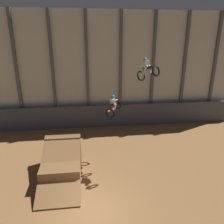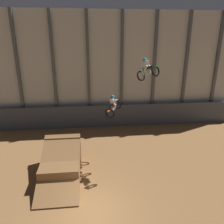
% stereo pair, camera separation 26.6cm
% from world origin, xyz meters
% --- Properties ---
extents(ground_plane, '(60.00, 60.00, 0.00)m').
position_xyz_m(ground_plane, '(0.00, 0.00, 0.00)').
color(ground_plane, olive).
extents(arena_back_wall, '(32.00, 0.40, 11.55)m').
position_xyz_m(arena_back_wall, '(-0.00, 12.78, 5.78)').
color(arena_back_wall, beige).
rests_on(arena_back_wall, ground_plane).
extents(lower_barrier, '(31.36, 0.20, 2.35)m').
position_xyz_m(lower_barrier, '(0.00, 12.05, 1.17)').
color(lower_barrier, '#474C56').
rests_on(lower_barrier, ground_plane).
extents(dirt_ramp, '(2.57, 5.26, 2.24)m').
position_xyz_m(dirt_ramp, '(-2.05, 3.98, 0.75)').
color(dirt_ramp, brown).
rests_on(dirt_ramp, ground_plane).
extents(rider_bike_left_air, '(1.41, 1.81, 1.57)m').
position_xyz_m(rider_bike_left_air, '(1.71, 5.46, 4.29)').
color(rider_bike_left_air, black).
extents(rider_bike_right_air, '(1.47, 1.81, 1.65)m').
position_xyz_m(rider_bike_right_air, '(3.92, 4.81, 6.92)').
color(rider_bike_right_air, black).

